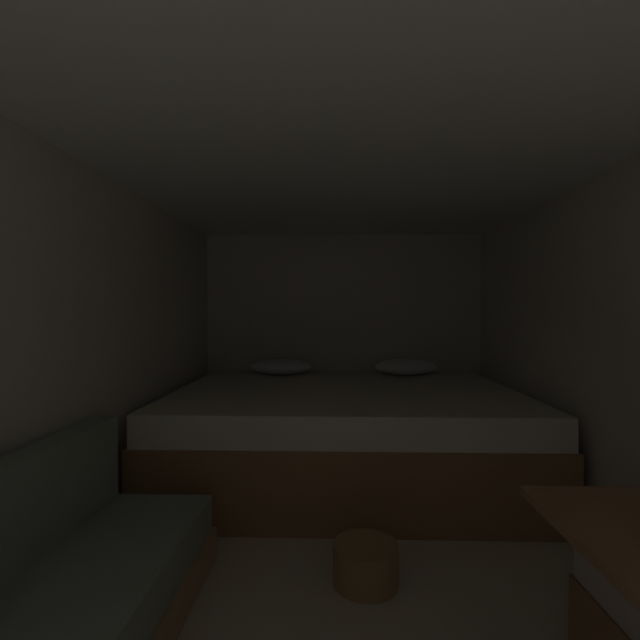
# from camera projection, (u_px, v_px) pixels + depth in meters

# --- Properties ---
(ground_plane) EXTENTS (6.74, 6.74, 0.00)m
(ground_plane) POSITION_uv_depth(u_px,v_px,m) (352.00, 587.00, 2.07)
(ground_plane) COLOR beige
(wall_back) EXTENTS (2.75, 0.05, 1.99)m
(wall_back) POSITION_uv_depth(u_px,v_px,m) (343.00, 337.00, 4.44)
(wall_back) COLOR beige
(wall_back) RESTS_ON ground
(wall_left) EXTENTS (0.05, 4.74, 1.99)m
(wall_left) POSITION_uv_depth(u_px,v_px,m) (59.00, 368.00, 2.09)
(wall_left) COLOR beige
(wall_left) RESTS_ON ground
(ceiling_slab) EXTENTS (2.75, 4.74, 0.05)m
(ceiling_slab) POSITION_uv_depth(u_px,v_px,m) (353.00, 141.00, 2.03)
(ceiling_slab) COLOR white
(ceiling_slab) RESTS_ON wall_left
(bed) EXTENTS (2.53, 1.89, 0.82)m
(bed) POSITION_uv_depth(u_px,v_px,m) (345.00, 431.00, 3.45)
(bed) COLOR olive
(bed) RESTS_ON ground
(wicker_basket) EXTENTS (0.30, 0.30, 0.18)m
(wicker_basket) POSITION_uv_depth(u_px,v_px,m) (366.00, 563.00, 2.10)
(wicker_basket) COLOR olive
(wicker_basket) RESTS_ON ground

